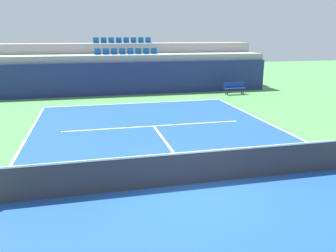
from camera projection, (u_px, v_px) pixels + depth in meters
name	position (u px, v px, depth m)	size (l,w,h in m)	color
ground_plane	(196.00, 184.00, 9.63)	(80.00, 80.00, 0.00)	#4C8C4C
court_surface	(196.00, 183.00, 9.63)	(11.00, 24.00, 0.01)	#1E4C99
baseline_far	(137.00, 103.00, 20.85)	(11.00, 0.10, 0.00)	white
service_line_far	(154.00, 126.00, 15.64)	(8.26, 0.10, 0.00)	white
centre_service_line	(170.00, 148.00, 12.63)	(0.10, 6.40, 0.00)	white
back_wall	(130.00, 79.00, 23.61)	(20.48, 0.30, 2.27)	navy
stands_tier_lower	(127.00, 73.00, 24.82)	(20.48, 2.40, 2.72)	#9E9E99
stands_tier_upper	(124.00, 65.00, 26.97)	(20.48, 2.40, 3.46)	#9E9E99
seating_row_lower	(126.00, 53.00, 24.52)	(4.55, 0.44, 0.44)	#145193
seating_row_upper	(123.00, 41.00, 26.58)	(4.55, 0.44, 0.44)	#145193
tennis_net	(197.00, 167.00, 9.50)	(11.08, 0.08, 1.07)	black
player_bench	(234.00, 87.00, 23.84)	(1.50, 0.40, 0.85)	navy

